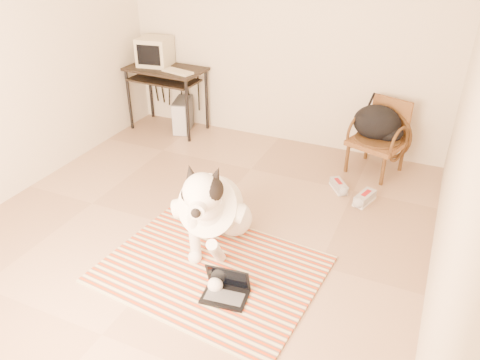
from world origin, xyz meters
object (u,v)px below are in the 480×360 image
Objects in this scene: pc_tower at (183,115)px; dog at (212,209)px; computer_desk at (165,77)px; crt_monitor at (155,52)px; backpack at (379,124)px; rattan_chair at (380,137)px; laptop at (226,289)px.

dog is at bearing -54.07° from pc_tower.
dog reaches higher than computer_desk.
crt_monitor is (-1.87, 2.10, 0.62)m from dog.
backpack is at bearing -1.74° from crt_monitor.
pc_tower is 2.53m from backpack.
pc_tower is at bearing 178.09° from rattan_chair.
pc_tower is 0.88× the size of backpack.
computer_desk reaches higher than pc_tower.
backpack is (0.63, 2.54, 0.46)m from laptop.
rattan_chair is 1.45× the size of backpack.
dog is at bearing -117.68° from rattan_chair.
computer_desk is at bearing 179.66° from backpack.
dog is 2.22× the size of backpack.
crt_monitor is 0.90× the size of pc_tower.
laptop is 3.58m from crt_monitor.
pc_tower is (0.37, -0.03, -0.79)m from crt_monitor.
pc_tower is at bearing -4.25° from crt_monitor.
computer_desk is 0.35m from crt_monitor.
pc_tower is at bearing 125.86° from laptop.
crt_monitor is at bearing 175.75° from pc_tower.
computer_desk is 2.71m from backpack.
rattan_chair is (0.66, 2.52, 0.32)m from laptop.
crt_monitor is 2.98m from rattan_chair.
computer_desk is 2.11× the size of pc_tower.
rattan_chair is at bearing 62.32° from dog.
laptop is 2.66m from backpack.
laptop is 0.36× the size of computer_desk.
crt_monitor is at bearing 177.79° from rattan_chair.
dog is 2.24m from rattan_chair.
computer_desk is at bearing -22.11° from crt_monitor.
dog is 1.20× the size of computer_desk.
rattan_chair reaches higher than backpack.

